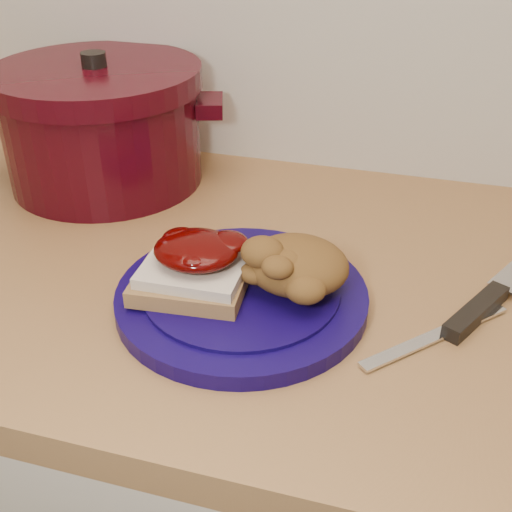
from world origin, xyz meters
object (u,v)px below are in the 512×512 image
(butter_knife, at_px, (436,335))
(plate, at_px, (242,297))
(chef_knife, at_px, (494,296))
(pepper_grinder, at_px, (63,130))
(dutch_oven, at_px, (102,124))

(butter_knife, bearing_deg, plate, 132.70)
(chef_knife, bearing_deg, plate, 134.53)
(pepper_grinder, bearing_deg, plate, -35.22)
(plate, distance_m, chef_knife, 0.27)
(butter_knife, bearing_deg, dutch_oven, 106.31)
(pepper_grinder, bearing_deg, dutch_oven, 0.44)
(plate, distance_m, dutch_oven, 0.38)
(plate, distance_m, butter_knife, 0.20)
(plate, height_order, dutch_oven, dutch_oven)
(plate, xyz_separation_m, chef_knife, (0.26, 0.08, -0.00))
(chef_knife, distance_m, butter_knife, 0.10)
(plate, height_order, chef_knife, plate)
(plate, relative_size, chef_knife, 1.00)
(plate, distance_m, pepper_grinder, 0.43)
(chef_knife, height_order, pepper_grinder, pepper_grinder)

